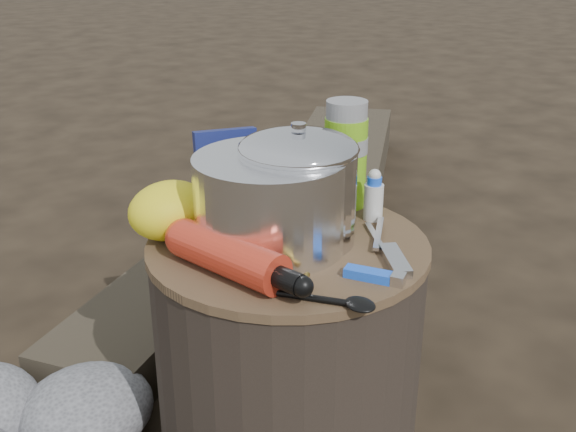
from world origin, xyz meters
TOP-DOWN VIEW (x-y plane):
  - stump at (0.00, 0.00)m, footprint 0.47×0.47m
  - log_main at (0.74, 0.72)m, footprint 1.72×1.52m
  - log_small at (0.32, 0.69)m, footprint 1.31×0.90m
  - foil_windscreen at (-0.03, 0.01)m, footprint 0.25×0.25m
  - camping_pot at (0.02, -0.00)m, footprint 0.19×0.19m
  - fuel_bottle at (-0.14, -0.03)m, footprint 0.11×0.27m
  - thermos at (0.19, 0.06)m, footprint 0.08×0.08m
  - travel_mug at (0.12, 0.11)m, footprint 0.09×0.09m
  - stuff_sack at (-0.14, 0.14)m, footprint 0.14×0.12m
  - food_pouch at (0.02, 0.20)m, footprint 0.12×0.07m
  - lighter at (0.01, -0.18)m, footprint 0.06×0.09m
  - multitool at (0.08, -0.17)m, footprint 0.08×0.10m
  - pot_grabber at (0.12, -0.09)m, footprint 0.11×0.12m
  - spork at (-0.10, -0.17)m, footprint 0.11×0.14m
  - squeeze_bottle at (0.18, -0.02)m, footprint 0.04×0.04m

SIDE VIEW (x-z plane):
  - log_small at x=0.32m, z-range 0.00..0.11m
  - log_main at x=0.74m, z-range 0.00..0.17m
  - stump at x=0.00m, z-range 0.00..0.43m
  - spork at x=-0.10m, z-range 0.43..0.44m
  - pot_grabber at x=0.12m, z-range 0.43..0.44m
  - multitool at x=0.08m, z-range 0.43..0.45m
  - lighter at x=0.01m, z-range 0.43..0.45m
  - fuel_bottle at x=-0.14m, z-range 0.43..0.50m
  - squeeze_bottle at x=0.18m, z-range 0.43..0.52m
  - stuff_sack at x=-0.14m, z-range 0.43..0.53m
  - travel_mug at x=0.12m, z-range 0.43..0.57m
  - food_pouch at x=0.02m, z-range 0.43..0.58m
  - foil_windscreen at x=-0.03m, z-range 0.43..0.58m
  - camping_pot at x=0.02m, z-range 0.43..0.62m
  - thermos at x=0.19m, z-range 0.43..0.63m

